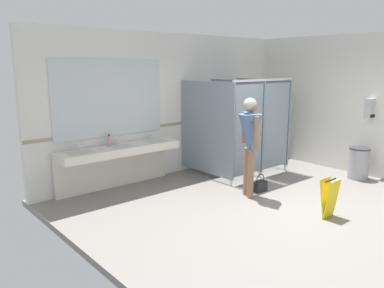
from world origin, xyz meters
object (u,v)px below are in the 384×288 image
object	(u,v)px
handbag	(260,186)
wet_floor_sign	(329,198)
trash_bin	(359,163)
soap_dispenser	(109,141)
paper_towel_dispenser_upper	(370,109)
person_standing	(250,134)

from	to	relation	value
handbag	wet_floor_sign	xyz separation A→B (m)	(-0.16, -1.45, 0.20)
trash_bin	handbag	bearing A→B (deg)	160.67
trash_bin	soap_dispenser	xyz separation A→B (m)	(-4.15, 2.68, 0.60)
handbag	wet_floor_sign	distance (m)	1.47
paper_towel_dispenser_upper	wet_floor_sign	distance (m)	2.92
paper_towel_dispenser_upper	soap_dispenser	xyz separation A→B (m)	(-4.44, 2.68, -0.49)
trash_bin	handbag	size ratio (longest dim) A/B	1.90
trash_bin	wet_floor_sign	size ratio (longest dim) A/B	1.06
paper_towel_dispenser_upper	trash_bin	size ratio (longest dim) A/B	0.64
handbag	soap_dispenser	size ratio (longest dim) A/B	1.58
paper_towel_dispenser_upper	trash_bin	xyz separation A→B (m)	(-0.30, 0.00, -1.09)
paper_towel_dispenser_upper	person_standing	world-z (taller)	person_standing
soap_dispenser	wet_floor_sign	size ratio (longest dim) A/B	0.35
trash_bin	person_standing	size ratio (longest dim) A/B	0.37
person_standing	paper_towel_dispenser_upper	bearing A→B (deg)	-14.74
paper_towel_dispenser_upper	trash_bin	bearing A→B (deg)	179.91
paper_towel_dispenser_upper	soap_dispenser	world-z (taller)	paper_towel_dispenser_upper
paper_towel_dispenser_upper	person_standing	size ratio (longest dim) A/B	0.24
trash_bin	handbag	distance (m)	2.30
person_standing	handbag	world-z (taller)	person_standing
handbag	soap_dispenser	distance (m)	2.88
person_standing	wet_floor_sign	bearing A→B (deg)	-82.12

